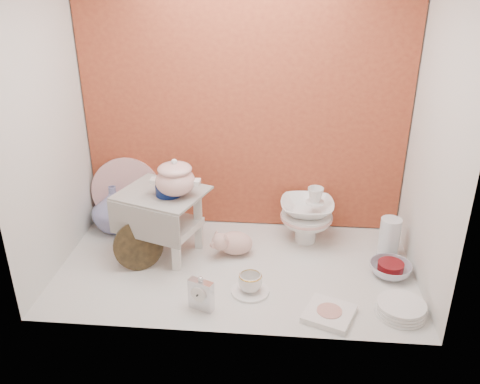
{
  "coord_description": "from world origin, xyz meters",
  "views": [
    {
      "loc": [
        0.21,
        -2.17,
        1.45
      ],
      "look_at": [
        0.02,
        0.02,
        0.42
      ],
      "focal_mm": 37.67,
      "sensor_mm": 36.0,
      "label": 1
    }
  ],
  "objects_px": {
    "blue_white_vase": "(114,208)",
    "dinner_plate_stack": "(401,308)",
    "plush_pig": "(235,243)",
    "floral_platter": "(127,191)",
    "porcelain_tower": "(307,214)",
    "soup_tureen": "(175,178)",
    "crystal_bowl": "(390,269)",
    "gold_rim_teacup": "(250,282)",
    "step_stool": "(164,223)",
    "mantel_clock": "(201,293)"
  },
  "relations": [
    {
      "from": "floral_platter",
      "to": "plush_pig",
      "type": "bearing_deg",
      "value": -24.58
    },
    {
      "from": "plush_pig",
      "to": "crystal_bowl",
      "type": "height_order",
      "value": "plush_pig"
    },
    {
      "from": "blue_white_vase",
      "to": "floral_platter",
      "type": "bearing_deg",
      "value": 62.5
    },
    {
      "from": "mantel_clock",
      "to": "gold_rim_teacup",
      "type": "xyz_separation_m",
      "value": [
        0.21,
        0.14,
        -0.03
      ]
    },
    {
      "from": "gold_rim_teacup",
      "to": "crystal_bowl",
      "type": "bearing_deg",
      "value": 16.72
    },
    {
      "from": "step_stool",
      "to": "gold_rim_teacup",
      "type": "bearing_deg",
      "value": -14.21
    },
    {
      "from": "blue_white_vase",
      "to": "dinner_plate_stack",
      "type": "relative_size",
      "value": 1.2
    },
    {
      "from": "step_stool",
      "to": "plush_pig",
      "type": "relative_size",
      "value": 1.76
    },
    {
      "from": "step_stool",
      "to": "mantel_clock",
      "type": "xyz_separation_m",
      "value": [
        0.27,
        -0.47,
        -0.09
      ]
    },
    {
      "from": "soup_tureen",
      "to": "crystal_bowl",
      "type": "height_order",
      "value": "soup_tureen"
    },
    {
      "from": "mantel_clock",
      "to": "crystal_bowl",
      "type": "distance_m",
      "value": 0.97
    },
    {
      "from": "soup_tureen",
      "to": "crystal_bowl",
      "type": "relative_size",
      "value": 1.16
    },
    {
      "from": "mantel_clock",
      "to": "porcelain_tower",
      "type": "bearing_deg",
      "value": 75.84
    },
    {
      "from": "floral_platter",
      "to": "porcelain_tower",
      "type": "bearing_deg",
      "value": -7.13
    },
    {
      "from": "floral_platter",
      "to": "blue_white_vase",
      "type": "distance_m",
      "value": 0.13
    },
    {
      "from": "dinner_plate_stack",
      "to": "gold_rim_teacup",
      "type": "bearing_deg",
      "value": 171.55
    },
    {
      "from": "porcelain_tower",
      "to": "soup_tureen",
      "type": "bearing_deg",
      "value": -161.67
    },
    {
      "from": "dinner_plate_stack",
      "to": "mantel_clock",
      "type": "bearing_deg",
      "value": -177.41
    },
    {
      "from": "plush_pig",
      "to": "floral_platter",
      "type": "bearing_deg",
      "value": 146.01
    },
    {
      "from": "floral_platter",
      "to": "step_stool",
      "type": "bearing_deg",
      "value": -47.07
    },
    {
      "from": "floral_platter",
      "to": "gold_rim_teacup",
      "type": "distance_m",
      "value": 1.02
    },
    {
      "from": "blue_white_vase",
      "to": "dinner_plate_stack",
      "type": "height_order",
      "value": "blue_white_vase"
    },
    {
      "from": "porcelain_tower",
      "to": "floral_platter",
      "type": "bearing_deg",
      "value": 172.87
    },
    {
      "from": "crystal_bowl",
      "to": "dinner_plate_stack",
      "type": "bearing_deg",
      "value": -91.38
    },
    {
      "from": "step_stool",
      "to": "mantel_clock",
      "type": "distance_m",
      "value": 0.55
    },
    {
      "from": "plush_pig",
      "to": "dinner_plate_stack",
      "type": "distance_m",
      "value": 0.9
    },
    {
      "from": "plush_pig",
      "to": "crystal_bowl",
      "type": "relative_size",
      "value": 1.14
    },
    {
      "from": "crystal_bowl",
      "to": "porcelain_tower",
      "type": "relative_size",
      "value": 0.62
    },
    {
      "from": "soup_tureen",
      "to": "plush_pig",
      "type": "xyz_separation_m",
      "value": [
        0.29,
        0.05,
        -0.39
      ]
    },
    {
      "from": "soup_tureen",
      "to": "porcelain_tower",
      "type": "height_order",
      "value": "soup_tureen"
    },
    {
      "from": "floral_platter",
      "to": "mantel_clock",
      "type": "xyz_separation_m",
      "value": [
        0.56,
        -0.78,
        -0.12
      ]
    },
    {
      "from": "floral_platter",
      "to": "gold_rim_teacup",
      "type": "xyz_separation_m",
      "value": [
        0.78,
        -0.64,
        -0.15
      ]
    },
    {
      "from": "gold_rim_teacup",
      "to": "porcelain_tower",
      "type": "distance_m",
      "value": 0.59
    },
    {
      "from": "blue_white_vase",
      "to": "plush_pig",
      "type": "relative_size",
      "value": 1.15
    },
    {
      "from": "gold_rim_teacup",
      "to": "dinner_plate_stack",
      "type": "bearing_deg",
      "value": -8.45
    },
    {
      "from": "crystal_bowl",
      "to": "porcelain_tower",
      "type": "xyz_separation_m",
      "value": [
        -0.41,
        0.3,
        0.13
      ]
    },
    {
      "from": "soup_tureen",
      "to": "mantel_clock",
      "type": "relative_size",
      "value": 1.42
    },
    {
      "from": "gold_rim_teacup",
      "to": "porcelain_tower",
      "type": "relative_size",
      "value": 0.34
    },
    {
      "from": "step_stool",
      "to": "floral_platter",
      "type": "distance_m",
      "value": 0.43
    },
    {
      "from": "dinner_plate_stack",
      "to": "soup_tureen",
      "type": "bearing_deg",
      "value": 160.2
    },
    {
      "from": "plush_pig",
      "to": "crystal_bowl",
      "type": "distance_m",
      "value": 0.8
    },
    {
      "from": "mantel_clock",
      "to": "crystal_bowl",
      "type": "relative_size",
      "value": 0.82
    },
    {
      "from": "mantel_clock",
      "to": "gold_rim_teacup",
      "type": "distance_m",
      "value": 0.26
    },
    {
      "from": "plush_pig",
      "to": "porcelain_tower",
      "type": "relative_size",
      "value": 0.71
    },
    {
      "from": "floral_platter",
      "to": "crystal_bowl",
      "type": "bearing_deg",
      "value": -16.52
    },
    {
      "from": "step_stool",
      "to": "blue_white_vase",
      "type": "height_order",
      "value": "step_stool"
    },
    {
      "from": "blue_white_vase",
      "to": "soup_tureen",
      "type": "bearing_deg",
      "value": -31.21
    },
    {
      "from": "floral_platter",
      "to": "crystal_bowl",
      "type": "height_order",
      "value": "floral_platter"
    },
    {
      "from": "gold_rim_teacup",
      "to": "crystal_bowl",
      "type": "relative_size",
      "value": 0.55
    },
    {
      "from": "blue_white_vase",
      "to": "gold_rim_teacup",
      "type": "relative_size",
      "value": 2.41
    }
  ]
}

